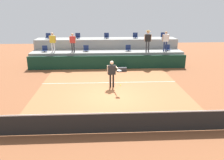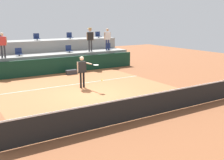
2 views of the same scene
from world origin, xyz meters
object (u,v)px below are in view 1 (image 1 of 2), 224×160
object	(u,v)px
stadium_chair_upper_far_right	(163,36)
tennis_player	(112,71)
stadium_chair_lower_far_right	(168,48)
spectator_with_hat	(148,39)
stadium_chair_upper_far_left	(48,37)
stadium_chair_upper_right	(135,36)
spectator_leaning_on_rail	(73,41)
stadium_chair_upper_left	(78,36)
stadium_chair_lower_far_left	(45,49)
stadium_chair_lower_left	(86,49)
spectator_in_white	(166,39)
spectator_in_grey	(53,41)
stadium_chair_lower_right	(128,48)
tennis_ball	(120,85)
equipment_bag	(122,69)

from	to	relation	value
stadium_chair_upper_far_right	tennis_player	bearing A→B (deg)	-124.59
stadium_chair_lower_far_right	spectator_with_hat	xyz separation A→B (m)	(-1.87, -0.38, 0.90)
stadium_chair_upper_far_left	stadium_chair_upper_right	size ratio (longest dim) A/B	1.00
stadium_chair_upper_right	spectator_with_hat	distance (m)	2.30
spectator_leaning_on_rail	stadium_chair_upper_left	bearing A→B (deg)	84.16
stadium_chair_lower_far_left	tennis_player	size ratio (longest dim) A/B	0.30
stadium_chair_lower_left	spectator_in_white	world-z (taller)	spectator_in_white
tennis_player	spectator_leaning_on_rail	distance (m)	6.27
stadium_chair_lower_far_right	spectator_in_grey	distance (m)	9.84
stadium_chair_upper_far_left	spectator_in_white	distance (m)	10.52
stadium_chair_lower_far_left	spectator_in_white	bearing A→B (deg)	-2.14
stadium_chair_upper_far_right	tennis_player	world-z (taller)	stadium_chair_upper_far_right
stadium_chair_upper_far_left	stadium_chair_upper_far_right	size ratio (longest dim) A/B	1.00
spectator_in_grey	tennis_player	bearing A→B (deg)	-49.42
stadium_chair_lower_right	spectator_in_grey	size ratio (longest dim) A/B	0.31
stadium_chair_upper_far_right	spectator_with_hat	xyz separation A→B (m)	(-1.92, -2.18, 0.05)
stadium_chair_upper_right	spectator_in_grey	xyz separation A→B (m)	(-7.21, -2.18, -0.07)
tennis_ball	equipment_bag	world-z (taller)	tennis_ball
equipment_bag	stadium_chair_lower_far_right	bearing A→B (deg)	25.59
stadium_chair_upper_far_right	spectator_with_hat	world-z (taller)	spectator_with_hat
equipment_bag	spectator_in_white	bearing A→B (deg)	22.89
tennis_player	spectator_in_grey	xyz separation A→B (m)	(-4.62, 5.40, 1.18)
tennis_player	stadium_chair_lower_far_right	bearing A→B (deg)	48.15
stadium_chair_upper_far_right	tennis_ball	size ratio (longest dim) A/B	7.65
stadium_chair_lower_left	spectator_in_white	size ratio (longest dim) A/B	0.30
stadium_chair_upper_far_left	equipment_bag	xyz separation A→B (m)	(6.44, -3.81, -2.16)
stadium_chair_lower_far_right	stadium_chair_upper_far_right	xyz separation A→B (m)	(0.05, 1.80, 0.85)
tennis_ball	equipment_bag	bearing A→B (deg)	83.52
stadium_chair_upper_right	spectator_leaning_on_rail	bearing A→B (deg)	-158.60
stadium_chair_lower_left	stadium_chair_upper_left	world-z (taller)	stadium_chair_upper_left
stadium_chair_lower_left	spectator_leaning_on_rail	xyz separation A→B (m)	(-1.06, -0.38, 0.74)
stadium_chair_lower_far_right	stadium_chair_upper_far_right	size ratio (longest dim) A/B	1.00
tennis_player	equipment_bag	size ratio (longest dim) A/B	2.28
tennis_ball	stadium_chair_lower_far_right	bearing A→B (deg)	56.37
stadium_chair_lower_left	stadium_chair_upper_left	bearing A→B (deg)	114.84
stadium_chair_upper_far_right	equipment_bag	size ratio (longest dim) A/B	0.68
stadium_chair_lower_left	equipment_bag	bearing A→B (deg)	-34.55
stadium_chair_upper_far_right	equipment_bag	distance (m)	6.10
stadium_chair_upper_far_right	tennis_ball	distance (m)	10.34
spectator_leaning_on_rail	equipment_bag	xyz separation A→B (m)	(3.97, -1.62, -2.05)
stadium_chair_upper_left	stadium_chair_upper_right	distance (m)	5.35
spectator_in_white	tennis_ball	distance (m)	8.29
stadium_chair_upper_right	spectator_with_hat	xyz separation A→B (m)	(0.73, -2.18, 0.05)
stadium_chair_lower_far_left	tennis_player	distance (m)	7.95
stadium_chair_lower_far_left	tennis_player	world-z (taller)	stadium_chair_lower_far_left
spectator_with_hat	equipment_bag	world-z (taller)	spectator_with_hat
stadium_chair_lower_left	spectator_in_white	bearing A→B (deg)	-3.25
stadium_chair_lower_far_left	spectator_in_grey	size ratio (longest dim) A/B	0.31
stadium_chair_upper_right	tennis_player	distance (m)	8.11
stadium_chair_lower_right	spectator_in_white	distance (m)	3.25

